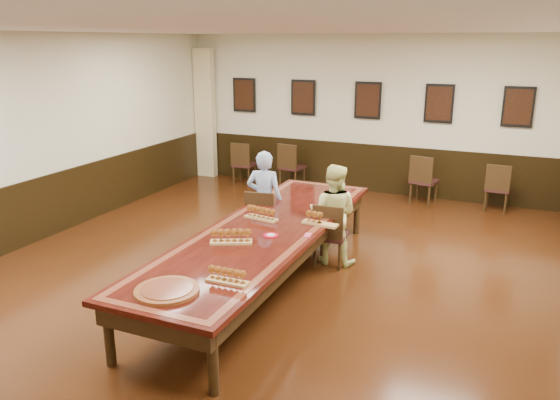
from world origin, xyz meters
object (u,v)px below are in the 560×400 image
at_px(conference_table, 265,239).
at_px(person_woman, 333,214).
at_px(chair_man, 263,219).
at_px(person_man, 264,199).
at_px(spare_chair_d, 498,187).
at_px(chair_woman, 331,234).
at_px(carved_platter, 167,291).
at_px(spare_chair_b, 292,166).
at_px(spare_chair_a, 244,163).
at_px(spare_chair_c, 424,179).

bearing_deg(conference_table, person_woman, 60.33).
bearing_deg(chair_man, person_man, -90.00).
bearing_deg(person_man, spare_chair_d, -143.60).
xyz_separation_m(chair_woman, conference_table, (-0.59, -0.93, 0.15)).
bearing_deg(carved_platter, chair_woman, 77.36).
xyz_separation_m(spare_chair_d, conference_table, (-2.62, -4.57, 0.16)).
relative_size(chair_man, spare_chair_d, 1.03).
height_order(chair_man, person_woman, person_woman).
bearing_deg(carved_platter, chair_man, 98.60).
bearing_deg(chair_woman, spare_chair_b, -64.28).
height_order(spare_chair_a, conference_table, spare_chair_a).
distance_m(spare_chair_a, conference_table, 5.17).
height_order(spare_chair_c, carved_platter, spare_chair_c).
height_order(spare_chair_d, person_man, person_man).
distance_m(chair_woman, spare_chair_b, 4.20).
bearing_deg(spare_chair_d, person_man, 49.21).
height_order(spare_chair_a, spare_chair_d, spare_chair_a).
distance_m(conference_table, carved_platter, 2.05).
height_order(person_man, person_woman, person_man).
distance_m(person_man, carved_platter, 3.29).
relative_size(chair_woman, spare_chair_d, 1.01).
xyz_separation_m(chair_man, carved_platter, (0.48, -3.15, 0.30)).
height_order(spare_chair_c, person_woman, person_woman).
height_order(person_woman, carved_platter, person_woman).
height_order(spare_chair_d, conference_table, spare_chair_d).
xyz_separation_m(person_woman, conference_table, (-0.58, -1.03, -0.11)).
xyz_separation_m(spare_chair_d, person_woman, (-2.04, -3.55, 0.26)).
relative_size(spare_chair_a, carved_platter, 1.30).
height_order(chair_man, conference_table, chair_man).
distance_m(chair_man, chair_woman, 1.16).
bearing_deg(conference_table, spare_chair_c, 74.00).
xyz_separation_m(spare_chair_b, carved_platter, (1.42, -6.62, 0.28)).
bearing_deg(spare_chair_c, chair_woman, 90.25).
relative_size(spare_chair_b, conference_table, 0.20).
bearing_deg(spare_chair_a, conference_table, 116.59).
bearing_deg(spare_chair_c, spare_chair_b, 9.91).
bearing_deg(spare_chair_c, person_woman, 89.84).
distance_m(spare_chair_a, spare_chair_c, 3.89).
bearing_deg(spare_chair_b, conference_table, 116.27).
xyz_separation_m(spare_chair_a, conference_table, (2.59, -4.47, 0.14)).
bearing_deg(spare_chair_b, person_woman, 128.53).
bearing_deg(chair_woman, spare_chair_d, -123.13).
xyz_separation_m(person_woman, carved_platter, (-0.66, -3.06, 0.06)).
xyz_separation_m(chair_man, spare_chair_c, (1.84, 3.40, 0.01)).
bearing_deg(spare_chair_a, person_woman, 129.15).
relative_size(spare_chair_d, person_woman, 0.64).
relative_size(chair_woman, spare_chair_c, 0.95).
height_order(chair_woman, spare_chair_d, chair_woman).
height_order(chair_man, spare_chair_a, same).
xyz_separation_m(spare_chair_a, spare_chair_c, (3.89, 0.04, 0.01)).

